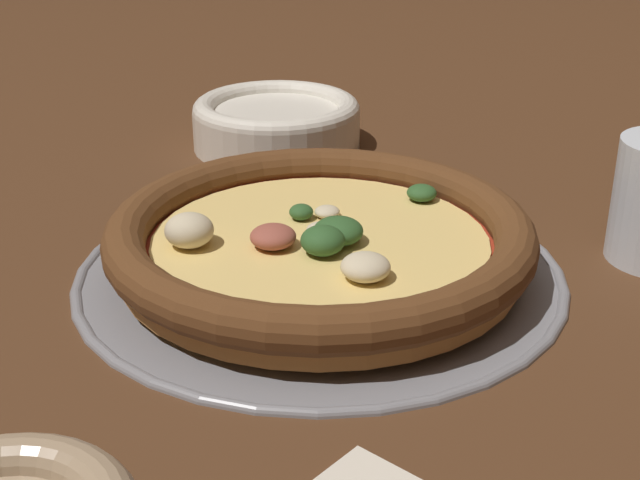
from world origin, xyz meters
TOP-DOWN VIEW (x-y plane):
  - ground_plane at (0.00, 0.00)m, footprint 3.00×3.00m
  - pizza_tray at (0.00, 0.00)m, footprint 0.32×0.32m
  - pizza at (0.00, -0.00)m, footprint 0.28×0.28m
  - bowl_near at (-0.19, -0.18)m, footprint 0.15×0.15m

SIDE VIEW (x-z plane):
  - ground_plane at x=0.00m, z-range 0.00..0.00m
  - pizza_tray at x=0.00m, z-range 0.00..0.01m
  - bowl_near at x=-0.19m, z-range 0.00..0.05m
  - pizza at x=0.00m, z-range 0.00..0.05m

